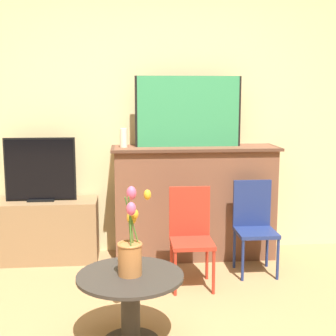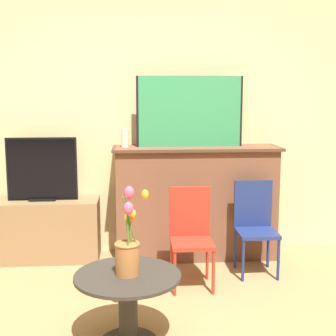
# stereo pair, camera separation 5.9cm
# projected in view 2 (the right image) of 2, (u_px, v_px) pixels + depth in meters

# --- Properties ---
(wall_back) EXTENTS (8.00, 0.06, 2.70)m
(wall_back) POSITION_uv_depth(u_px,v_px,m) (154.00, 108.00, 4.33)
(wall_back) COLOR beige
(wall_back) RESTS_ON ground
(fireplace_mantel) EXTENTS (1.49, 0.45, 1.01)m
(fireplace_mantel) POSITION_uv_depth(u_px,v_px,m) (196.00, 200.00, 4.25)
(fireplace_mantel) COLOR brown
(fireplace_mantel) RESTS_ON ground
(painting) EXTENTS (0.94, 0.03, 0.62)m
(painting) POSITION_uv_depth(u_px,v_px,m) (190.00, 112.00, 4.13)
(painting) COLOR black
(painting) RESTS_ON fireplace_mantel
(mantel_candle) EXTENTS (0.07, 0.07, 0.17)m
(mantel_candle) POSITION_uv_depth(u_px,v_px,m) (125.00, 138.00, 4.12)
(mantel_candle) COLOR silver
(mantel_candle) RESTS_ON fireplace_mantel
(tv_stand) EXTENTS (0.97, 0.37, 0.55)m
(tv_stand) POSITION_uv_depth(u_px,v_px,m) (44.00, 230.00, 4.19)
(tv_stand) COLOR olive
(tv_stand) RESTS_ON ground
(tv_monitor) EXTENTS (0.61, 0.12, 0.56)m
(tv_monitor) POSITION_uv_depth(u_px,v_px,m) (42.00, 170.00, 4.11)
(tv_monitor) COLOR black
(tv_monitor) RESTS_ON tv_stand
(chair_red) EXTENTS (0.32, 0.32, 0.76)m
(chair_red) POSITION_uv_depth(u_px,v_px,m) (191.00, 231.00, 3.62)
(chair_red) COLOR #B22D1E
(chair_red) RESTS_ON ground
(chair_blue) EXTENTS (0.32, 0.32, 0.76)m
(chair_blue) POSITION_uv_depth(u_px,v_px,m) (255.00, 222.00, 3.88)
(chair_blue) COLOR navy
(chair_blue) RESTS_ON ground
(side_table) EXTENTS (0.63, 0.63, 0.44)m
(side_table) POSITION_uv_depth(u_px,v_px,m) (128.00, 298.00, 2.75)
(side_table) COLOR #332D28
(side_table) RESTS_ON ground
(vase_tulips) EXTENTS (0.20, 0.21, 0.50)m
(vase_tulips) POSITION_uv_depth(u_px,v_px,m) (128.00, 247.00, 2.72)
(vase_tulips) COLOR #AD6B38
(vase_tulips) RESTS_ON side_table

